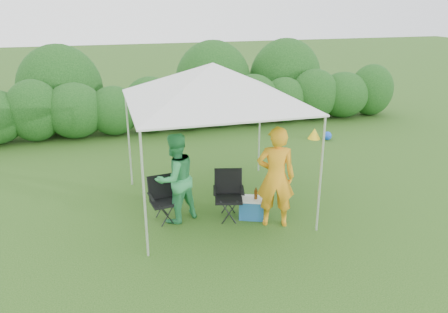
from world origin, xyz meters
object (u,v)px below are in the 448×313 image
object	(u,v)px
chair_right	(228,191)
man	(276,177)
canopy	(213,83)
chair_left	(163,196)
cooler	(252,208)
woman	(175,178)

from	to	relation	value
chair_right	man	world-z (taller)	man
canopy	man	distance (m)	2.05
chair_left	man	size ratio (longest dim) A/B	0.45
man	canopy	bearing A→B (deg)	-32.46
cooler	chair_right	bearing A→B (deg)	179.81
chair_right	woman	size ratio (longest dim) A/B	0.54
canopy	man	size ratio (longest dim) A/B	1.66
canopy	woman	size ratio (longest dim) A/B	1.84
woman	cooler	size ratio (longest dim) A/B	2.96
cooler	canopy	bearing A→B (deg)	149.86
canopy	chair_right	world-z (taller)	canopy
chair_right	cooler	bearing A→B (deg)	-8.42
chair_right	chair_left	xyz separation A→B (m)	(-1.20, 0.23, -0.04)
man	cooler	bearing A→B (deg)	-29.89
man	woman	xyz separation A→B (m)	(-1.68, 0.66, -0.09)
woman	canopy	bearing A→B (deg)	-179.28
woman	cooler	xyz separation A→B (m)	(1.38, -0.31, -0.64)
chair_left	cooler	bearing A→B (deg)	-21.38
chair_right	woman	distance (m)	1.03
chair_left	woman	world-z (taller)	woman
chair_right	man	size ratio (longest dim) A/B	0.49
chair_left	canopy	bearing A→B (deg)	9.14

